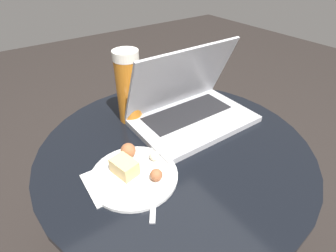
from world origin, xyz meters
TOP-DOWN VIEW (x-y plane):
  - ground_plane at (0.00, 0.00)m, footprint 6.00×6.00m
  - table at (0.00, 0.00)m, footprint 0.76×0.76m
  - napkin at (-0.18, -0.02)m, footprint 0.17×0.12m
  - laptop at (0.12, 0.08)m, footprint 0.37×0.24m
  - beer_glass at (-0.03, 0.19)m, footprint 0.08×0.08m
  - snack_plate at (-0.15, -0.03)m, footprint 0.21×0.21m
  - fork at (-0.13, -0.09)m, footprint 0.12×0.16m

SIDE VIEW (x-z plane):
  - ground_plane at x=0.00m, z-range 0.00..0.00m
  - table at x=0.00m, z-range 0.14..0.68m
  - napkin at x=-0.18m, z-range 0.54..0.54m
  - fork at x=-0.13m, z-range 0.54..0.54m
  - snack_plate at x=-0.15m, z-range 0.52..0.57m
  - laptop at x=0.12m, z-range 0.47..0.70m
  - beer_glass at x=-0.03m, z-range 0.54..0.76m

